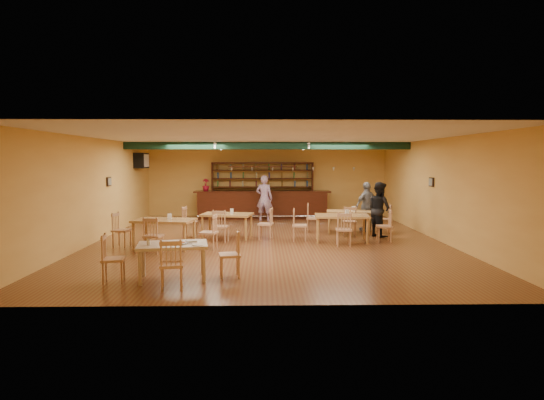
{
  "coord_description": "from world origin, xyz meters",
  "views": [
    {
      "loc": [
        -0.15,
        -13.23,
        2.36
      ],
      "look_at": [
        0.11,
        0.6,
        1.15
      ],
      "focal_mm": 30.0,
      "sensor_mm": 36.0,
      "label": 1
    }
  ],
  "objects_px": {
    "bar_counter": "(262,205)",
    "dining_table_b": "(349,222)",
    "dining_table_a": "(227,226)",
    "patron_right_a": "(379,209)",
    "dining_table_d": "(342,228)",
    "patron_bar": "(264,198)",
    "near_table": "(173,262)",
    "dining_table_c": "(165,234)"
  },
  "relations": [
    {
      "from": "dining_table_a",
      "to": "near_table",
      "type": "distance_m",
      "value": 4.9
    },
    {
      "from": "dining_table_b",
      "to": "dining_table_c",
      "type": "xyz_separation_m",
      "value": [
        -5.45,
        -2.54,
        0.03
      ]
    },
    {
      "from": "bar_counter",
      "to": "dining_table_c",
      "type": "relative_size",
      "value": 3.51
    },
    {
      "from": "dining_table_a",
      "to": "patron_right_a",
      "type": "bearing_deg",
      "value": 12.5
    },
    {
      "from": "dining_table_a",
      "to": "patron_bar",
      "type": "relative_size",
      "value": 0.84
    },
    {
      "from": "dining_table_d",
      "to": "patron_bar",
      "type": "relative_size",
      "value": 0.87
    },
    {
      "from": "near_table",
      "to": "patron_right_a",
      "type": "bearing_deg",
      "value": 33.51
    },
    {
      "from": "patron_bar",
      "to": "near_table",
      "type": "bearing_deg",
      "value": 92.53
    },
    {
      "from": "near_table",
      "to": "patron_right_a",
      "type": "height_order",
      "value": "patron_right_a"
    },
    {
      "from": "dining_table_a",
      "to": "patron_bar",
      "type": "xyz_separation_m",
      "value": [
        1.14,
        3.82,
        0.52
      ]
    },
    {
      "from": "dining_table_b",
      "to": "near_table",
      "type": "xyz_separation_m",
      "value": [
        -4.58,
        -5.8,
        0.0
      ]
    },
    {
      "from": "dining_table_a",
      "to": "dining_table_b",
      "type": "distance_m",
      "value": 4.01
    },
    {
      "from": "patron_bar",
      "to": "dining_table_c",
      "type": "bearing_deg",
      "value": 77.95
    },
    {
      "from": "dining_table_b",
      "to": "dining_table_a",
      "type": "bearing_deg",
      "value": -158.58
    },
    {
      "from": "dining_table_b",
      "to": "patron_right_a",
      "type": "bearing_deg",
      "value": -37.19
    },
    {
      "from": "dining_table_d",
      "to": "near_table",
      "type": "distance_m",
      "value": 5.86
    },
    {
      "from": "dining_table_a",
      "to": "dining_table_c",
      "type": "height_order",
      "value": "dining_table_c"
    },
    {
      "from": "bar_counter",
      "to": "near_table",
      "type": "bearing_deg",
      "value": -100.45
    },
    {
      "from": "near_table",
      "to": "patron_bar",
      "type": "xyz_separation_m",
      "value": [
        1.82,
        8.67,
        0.53
      ]
    },
    {
      "from": "dining_table_d",
      "to": "patron_bar",
      "type": "height_order",
      "value": "patron_bar"
    },
    {
      "from": "dining_table_a",
      "to": "patron_right_a",
      "type": "distance_m",
      "value": 4.72
    },
    {
      "from": "dining_table_b",
      "to": "dining_table_d",
      "type": "relative_size",
      "value": 0.92
    },
    {
      "from": "bar_counter",
      "to": "patron_bar",
      "type": "xyz_separation_m",
      "value": [
        0.07,
        -0.83,
        0.33
      ]
    },
    {
      "from": "near_table",
      "to": "bar_counter",
      "type": "bearing_deg",
      "value": 70.17
    },
    {
      "from": "dining_table_a",
      "to": "dining_table_b",
      "type": "bearing_deg",
      "value": 24.37
    },
    {
      "from": "dining_table_a",
      "to": "dining_table_d",
      "type": "relative_size",
      "value": 0.96
    },
    {
      "from": "dining_table_c",
      "to": "patron_bar",
      "type": "bearing_deg",
      "value": 73.52
    },
    {
      "from": "near_table",
      "to": "patron_bar",
      "type": "relative_size",
      "value": 0.75
    },
    {
      "from": "dining_table_a",
      "to": "patron_right_a",
      "type": "xyz_separation_m",
      "value": [
        4.69,
        0.14,
        0.48
      ]
    },
    {
      "from": "dining_table_c",
      "to": "patron_right_a",
      "type": "relative_size",
      "value": 0.92
    },
    {
      "from": "dining_table_c",
      "to": "patron_right_a",
      "type": "distance_m",
      "value": 6.5
    },
    {
      "from": "dining_table_b",
      "to": "patron_right_a",
      "type": "distance_m",
      "value": 1.23
    },
    {
      "from": "patron_right_a",
      "to": "bar_counter",
      "type": "bearing_deg",
      "value": 15.86
    },
    {
      "from": "dining_table_b",
      "to": "dining_table_d",
      "type": "distance_m",
      "value": 1.66
    },
    {
      "from": "patron_bar",
      "to": "patron_right_a",
      "type": "bearing_deg",
      "value": 148.48
    },
    {
      "from": "dining_table_a",
      "to": "dining_table_b",
      "type": "height_order",
      "value": "dining_table_a"
    },
    {
      "from": "dining_table_c",
      "to": "bar_counter",
      "type": "bearing_deg",
      "value": 77.18
    },
    {
      "from": "dining_table_b",
      "to": "dining_table_c",
      "type": "distance_m",
      "value": 6.01
    },
    {
      "from": "near_table",
      "to": "patron_right_a",
      "type": "relative_size",
      "value": 0.79
    },
    {
      "from": "dining_table_d",
      "to": "bar_counter",
      "type": "bearing_deg",
      "value": 118.81
    },
    {
      "from": "dining_table_d",
      "to": "dining_table_b",
      "type": "bearing_deg",
      "value": 77.37
    },
    {
      "from": "bar_counter",
      "to": "dining_table_b",
      "type": "xyz_separation_m",
      "value": [
        2.83,
        -3.7,
        -0.21
      ]
    }
  ]
}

